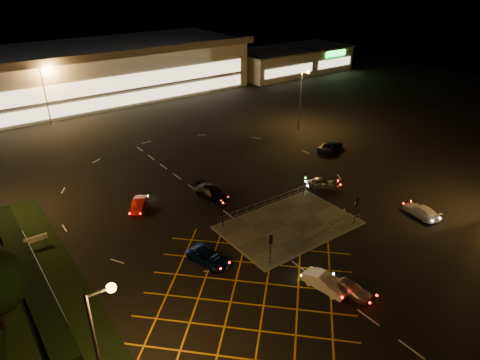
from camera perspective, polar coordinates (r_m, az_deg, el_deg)
ground at (r=47.46m, az=3.09°, el=-5.80°), size 180.00×180.00×0.00m
pedestrian_island at (r=47.30m, az=6.52°, el=-6.00°), size 14.00×9.00×0.12m
hedge at (r=44.53m, az=-26.56°, el=-10.69°), size 2.00×26.00×1.00m
supermarket at (r=98.31m, az=-20.78°, el=13.17°), size 72.00×26.50×10.50m
retail_unit_a at (r=113.19m, az=4.15°, el=15.26°), size 18.80×14.80×6.35m
retail_unit_b at (r=123.92m, az=10.07°, el=15.93°), size 14.80×14.80×6.35m
streetlight_sw at (r=26.95m, az=-17.87°, el=-19.46°), size 1.78×0.56×10.03m
streetlight_ne at (r=73.78m, az=8.35°, el=11.55°), size 1.78×0.56×10.03m
streetlight_far_left at (r=82.61m, az=-24.39°, el=11.12°), size 1.78×0.56×10.03m
streetlight_far_right at (r=100.14m, az=-1.39°, el=15.77°), size 1.78×0.56×10.03m
signal_sw at (r=40.19m, az=4.11°, el=-8.46°), size 0.28×0.30×3.15m
signal_se at (r=47.73m, az=15.26°, el=-3.29°), size 0.28×0.30×3.15m
signal_nw at (r=45.56m, az=-2.34°, el=-3.80°), size 0.28×0.30×3.15m
signal_ne at (r=52.33m, az=8.61°, el=0.17°), size 0.28×0.30×3.15m
car_near_silver at (r=39.10m, az=14.55°, el=-13.79°), size 2.14×3.87×1.24m
car_queue_white at (r=39.08m, az=11.29°, el=-13.27°), size 2.17×4.38×1.38m
car_left_blue at (r=41.42m, az=-4.18°, el=-10.21°), size 3.14×4.97×1.28m
car_far_dkgrey at (r=52.06m, az=-3.68°, el=-1.73°), size 2.94×5.37×1.48m
car_right_silver at (r=55.46m, az=11.00°, el=-0.38°), size 4.29×3.62×1.39m
car_circ_red at (r=51.03m, az=-13.33°, el=-3.22°), size 3.36×3.91×1.27m
car_east_grey at (r=67.24m, az=11.97°, el=4.49°), size 5.75×4.06×1.46m
car_approach_white at (r=52.62m, az=23.02°, el=-3.81°), size 2.50×4.64×1.28m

